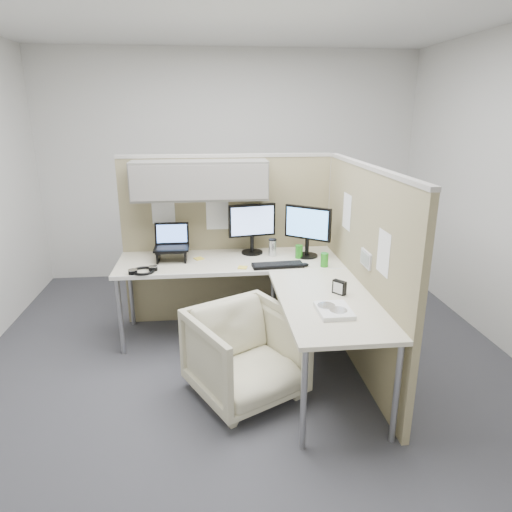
{
  "coord_description": "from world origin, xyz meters",
  "views": [
    {
      "loc": [
        -0.28,
        -3.35,
        2.01
      ],
      "look_at": [
        0.1,
        0.25,
        0.85
      ],
      "focal_mm": 32.0,
      "sensor_mm": 36.0,
      "label": 1
    }
  ],
  "objects": [
    {
      "name": "soda_can_green",
      "position": [
        0.69,
        0.27,
        0.79
      ],
      "size": [
        0.07,
        0.07,
        0.12
      ],
      "primitive_type": "cylinder",
      "color": "#268C1E",
      "rests_on": "desk"
    },
    {
      "name": "sticky_note_c",
      "position": [
        -0.38,
        0.59,
        0.73
      ],
      "size": [
        0.1,
        0.1,
        0.01
      ],
      "primitive_type": "cube",
      "rotation": [
        0.0,
        0.0,
        0.51
      ],
      "color": "yellow",
      "rests_on": "desk"
    },
    {
      "name": "travel_mug",
      "position": [
        0.29,
        0.62,
        0.81
      ],
      "size": [
        0.07,
        0.07,
        0.16
      ],
      "color": "silver",
      "rests_on": "desk"
    },
    {
      "name": "ground",
      "position": [
        0.0,
        0.0,
        0.0
      ],
      "size": [
        4.5,
        4.5,
        0.0
      ],
      "primitive_type": "plane",
      "color": "#38383D",
      "rests_on": "ground"
    },
    {
      "name": "paper_stack",
      "position": [
        0.52,
        -0.66,
        0.75
      ],
      "size": [
        0.22,
        0.28,
        0.03
      ],
      "rotation": [
        0.0,
        0.0,
        0.01
      ],
      "color": "white",
      "rests_on": "desk"
    },
    {
      "name": "office_chair",
      "position": [
        -0.05,
        -0.44,
        0.36
      ],
      "size": [
        0.93,
        0.91,
        0.73
      ],
      "primitive_type": "imported",
      "rotation": [
        0.0,
        0.0,
        0.49
      ],
      "color": "beige",
      "rests_on": "ground"
    },
    {
      "name": "sticky_note_b",
      "position": [
        -0.01,
        0.3,
        0.73
      ],
      "size": [
        0.09,
        0.09,
        0.01
      ],
      "primitive_type": "cube",
      "rotation": [
        0.0,
        0.0,
        -0.23
      ],
      "color": "yellow",
      "rests_on": "desk"
    },
    {
      "name": "desk_clock",
      "position": [
        0.65,
        -0.35,
        0.78
      ],
      "size": [
        0.1,
        0.1,
        0.1
      ],
      "rotation": [
        0.0,
        0.0,
        -0.89
      ],
      "color": "black",
      "rests_on": "desk"
    },
    {
      "name": "desk",
      "position": [
        0.12,
        0.13,
        0.69
      ],
      "size": [
        2.0,
        1.98,
        0.73
      ],
      "color": "beige",
      "rests_on": "ground"
    },
    {
      "name": "partition_back",
      "position": [
        -0.22,
        0.83,
        1.1
      ],
      "size": [
        2.0,
        0.36,
        1.63
      ],
      "color": "#998D64",
      "rests_on": "ground"
    },
    {
      "name": "partition_right",
      "position": [
        0.9,
        -0.07,
        0.82
      ],
      "size": [
        0.07,
        2.03,
        1.63
      ],
      "color": "#998D64",
      "rests_on": "ground"
    },
    {
      "name": "laptop_station",
      "position": [
        -0.62,
        0.6,
        0.85
      ],
      "size": [
        0.3,
        0.26,
        0.32
      ],
      "color": "black",
      "rests_on": "desk"
    },
    {
      "name": "monitor_right",
      "position": [
        0.6,
        0.56,
        1.0
      ],
      "size": [
        0.37,
        0.29,
        0.47
      ],
      "rotation": [
        0.0,
        0.0,
        -0.65
      ],
      "color": "black",
      "rests_on": "desk"
    },
    {
      "name": "headphones",
      "position": [
        -0.84,
        0.28,
        0.75
      ],
      "size": [
        0.26,
        0.26,
        0.04
      ],
      "rotation": [
        0.0,
        0.0,
        0.42
      ],
      "color": "black",
      "rests_on": "desk"
    },
    {
      "name": "keyboard",
      "position": [
        0.29,
        0.31,
        0.74
      ],
      "size": [
        0.45,
        0.17,
        0.02
      ],
      "primitive_type": "cube",
      "rotation": [
        0.0,
        0.0,
        0.06
      ],
      "color": "black",
      "rests_on": "desk"
    },
    {
      "name": "monitor_left",
      "position": [
        0.11,
        0.71,
        1.0
      ],
      "size": [
        0.44,
        0.2,
        0.47
      ],
      "rotation": [
        0.0,
        0.0,
        0.18
      ],
      "color": "black",
      "rests_on": "desk"
    },
    {
      "name": "mouse",
      "position": [
        0.52,
        0.28,
        0.75
      ],
      "size": [
        0.09,
        0.07,
        0.03
      ],
      "primitive_type": "ellipsoid",
      "rotation": [
        0.0,
        0.0,
        0.12
      ],
      "color": "black",
      "rests_on": "desk"
    },
    {
      "name": "soda_can_silver",
      "position": [
        0.52,
        0.52,
        0.79
      ],
      "size": [
        0.07,
        0.07,
        0.12
      ],
      "primitive_type": "cylinder",
      "color": "#268C1E",
      "rests_on": "desk"
    }
  ]
}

